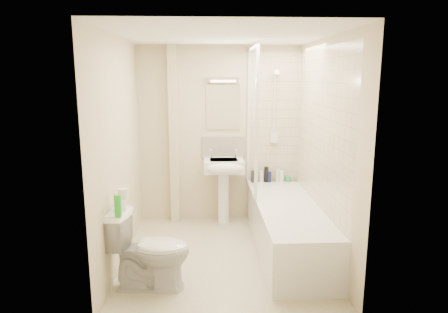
{
  "coord_description": "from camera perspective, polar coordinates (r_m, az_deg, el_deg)",
  "views": [
    {
      "loc": [
        -0.17,
        -4.18,
        1.99
      ],
      "look_at": [
        0.02,
        0.2,
        1.11
      ],
      "focal_mm": 32.0,
      "sensor_mm": 36.0,
      "label": 1
    }
  ],
  "objects": [
    {
      "name": "ceiling",
      "position": [
        4.2,
        -0.13,
        16.96
      ],
      "size": [
        2.2,
        2.5,
        0.02
      ],
      "primitive_type": "cube",
      "color": "white",
      "rests_on": "wall_back"
    },
    {
      "name": "strip_light",
      "position": [
        5.4,
        -0.13,
        10.93
      ],
      "size": [
        0.42,
        0.07,
        0.07
      ],
      "primitive_type": "cube",
      "color": "silver",
      "rests_on": "wall_back"
    },
    {
      "name": "shower_fixture",
      "position": [
        5.47,
        7.26,
        6.6
      ],
      "size": [
        0.1,
        0.16,
        0.99
      ],
      "color": "white",
      "rests_on": "wall_back"
    },
    {
      "name": "wall_left",
      "position": [
        4.35,
        -14.75,
        0.52
      ],
      "size": [
        0.02,
        2.5,
        2.4
      ],
      "primitive_type": "cube",
      "color": "beige",
      "rests_on": "ground"
    },
    {
      "name": "pipe_boxing",
      "position": [
        5.44,
        -7.19,
        2.92
      ],
      "size": [
        0.12,
        0.12,
        2.4
      ],
      "primitive_type": "cube",
      "color": "beige",
      "rests_on": "ground"
    },
    {
      "name": "pedestal_sink",
      "position": [
        5.35,
        -0.03,
        -2.4
      ],
      "size": [
        0.53,
        0.49,
        1.02
      ],
      "color": "white",
      "rests_on": "ground"
    },
    {
      "name": "shower_screen",
      "position": [
        5.04,
        4.07,
        5.17
      ],
      "size": [
        0.04,
        0.92,
        1.8
      ],
      "color": "white",
      "rests_on": "bathtub"
    },
    {
      "name": "bottle_black_a",
      "position": [
        5.54,
        4.18,
        -2.85
      ],
      "size": [
        0.06,
        0.06,
        0.16
      ],
      "primitive_type": "cylinder",
      "color": "black",
      "rests_on": "bathtub"
    },
    {
      "name": "bottle_black_b",
      "position": [
        5.56,
        6.06,
        -2.57
      ],
      "size": [
        0.06,
        0.06,
        0.22
      ],
      "primitive_type": "cylinder",
      "color": "black",
      "rests_on": "bathtub"
    },
    {
      "name": "wall_back",
      "position": [
        5.49,
        -0.66,
        3.08
      ],
      "size": [
        2.2,
        0.02,
        2.4
      ],
      "primitive_type": "cube",
      "color": "beige",
      "rests_on": "ground"
    },
    {
      "name": "floor",
      "position": [
        4.63,
        -0.11,
        -14.1
      ],
      "size": [
        2.5,
        2.5,
        0.0
      ],
      "primitive_type": "plane",
      "color": "beige",
      "rests_on": "ground"
    },
    {
      "name": "toilet",
      "position": [
        3.94,
        -10.51,
        -12.95
      ],
      "size": [
        0.58,
        0.83,
        0.76
      ],
      "primitive_type": "imported",
      "rotation": [
        0.0,
        0.0,
        1.46
      ],
      "color": "white",
      "rests_on": "ground"
    },
    {
      "name": "bathtub",
      "position": [
        4.72,
        9.09,
        -9.91
      ],
      "size": [
        0.7,
        2.1,
        0.55
      ],
      "color": "white",
      "rests_on": "ground"
    },
    {
      "name": "bottle_green",
      "position": [
        5.63,
        9.12,
        -3.19
      ],
      "size": [
        0.07,
        0.07,
        0.08
      ],
      "primitive_type": "cylinder",
      "color": "green",
      "rests_on": "bathtub"
    },
    {
      "name": "green_bottle",
      "position": [
        3.71,
        -14.94,
        -6.8
      ],
      "size": [
        0.06,
        0.06,
        0.2
      ],
      "primitive_type": "cylinder",
      "color": "green",
      "rests_on": "toilet"
    },
    {
      "name": "wall_right",
      "position": [
        4.44,
        14.22,
        0.75
      ],
      "size": [
        0.02,
        2.5,
        2.4
      ],
      "primitive_type": "cube",
      "color": "beige",
      "rests_on": "ground"
    },
    {
      "name": "splashback",
      "position": [
        5.51,
        -0.14,
        1.31
      ],
      "size": [
        0.6,
        0.02,
        0.3
      ],
      "primitive_type": "cube",
      "color": "beige",
      "rests_on": "wall_back"
    },
    {
      "name": "toilet_roll_lower",
      "position": [
        3.88,
        -14.57,
        -6.68
      ],
      "size": [
        0.11,
        0.11,
        0.11
      ],
      "primitive_type": "cylinder",
      "color": "white",
      "rests_on": "toilet"
    },
    {
      "name": "bottle_blue",
      "position": [
        5.58,
        6.47,
        -2.91
      ],
      "size": [
        0.06,
        0.06,
        0.15
      ],
      "primitive_type": "cylinder",
      "color": "#12164F",
      "rests_on": "bathtub"
    },
    {
      "name": "bottle_white_b",
      "position": [
        5.6,
        8.24,
        -2.83
      ],
      "size": [
        0.06,
        0.06,
        0.16
      ],
      "primitive_type": "cylinder",
      "color": "white",
      "rests_on": "bathtub"
    },
    {
      "name": "tile_back",
      "position": [
        5.52,
        7.17,
        5.39
      ],
      "size": [
        0.7,
        0.01,
        1.75
      ],
      "primitive_type": "cube",
      "color": "beige",
      "rests_on": "wall_back"
    },
    {
      "name": "toilet_roll_upper",
      "position": [
        3.87,
        -14.21,
        -5.16
      ],
      "size": [
        0.1,
        0.1,
        0.09
      ],
      "primitive_type": "cylinder",
      "color": "white",
      "rests_on": "toilet_roll_lower"
    },
    {
      "name": "bottle_cream",
      "position": [
        5.59,
        7.68,
        -2.71
      ],
      "size": [
        0.06,
        0.06,
        0.18
      ],
      "primitive_type": "cylinder",
      "color": "beige",
      "rests_on": "bathtub"
    },
    {
      "name": "tile_right",
      "position": [
        4.52,
        13.75,
        3.86
      ],
      "size": [
        0.01,
        2.1,
        1.75
      ],
      "primitive_type": "cube",
      "color": "beige",
      "rests_on": "wall_right"
    },
    {
      "name": "bottle_white_a",
      "position": [
        5.56,
        5.37,
        -2.86
      ],
      "size": [
        0.06,
        0.06,
        0.16
      ],
      "primitive_type": "cylinder",
      "color": "silver",
      "rests_on": "bathtub"
    },
    {
      "name": "mirror",
      "position": [
        5.44,
        -0.14,
        7.03
      ],
      "size": [
        0.46,
        0.01,
        0.6
      ],
      "primitive_type": "cube",
      "color": "white",
      "rests_on": "wall_back"
    }
  ]
}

